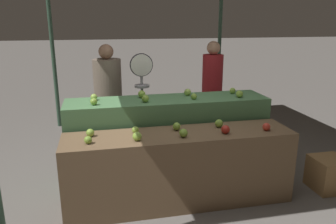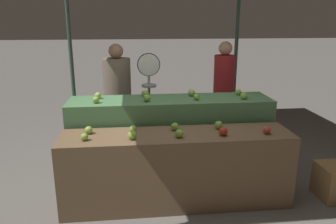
# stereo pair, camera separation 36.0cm
# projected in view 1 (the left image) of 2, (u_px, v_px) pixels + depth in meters

# --- Properties ---
(ground_plane) EXTENTS (60.00, 60.00, 0.00)m
(ground_plane) POSITION_uv_depth(u_px,v_px,m) (179.00, 201.00, 3.59)
(ground_plane) COLOR #66605B
(display_counter_front) EXTENTS (2.40, 0.55, 0.79)m
(display_counter_front) POSITION_uv_depth(u_px,v_px,m) (180.00, 168.00, 3.49)
(display_counter_front) COLOR brown
(display_counter_front) RESTS_ON ground_plane
(display_counter_back) EXTENTS (2.40, 0.55, 1.01)m
(display_counter_back) POSITION_uv_depth(u_px,v_px,m) (168.00, 139.00, 4.02)
(display_counter_back) COLOR #4C7A4C
(display_counter_back) RESTS_ON ground_plane
(apple_front_0) EXTENTS (0.07, 0.07, 0.07)m
(apple_front_0) POSITION_uv_depth(u_px,v_px,m) (88.00, 140.00, 3.09)
(apple_front_0) COLOR #7AA338
(apple_front_0) RESTS_ON display_counter_front
(apple_front_1) EXTENTS (0.09, 0.09, 0.09)m
(apple_front_1) POSITION_uv_depth(u_px,v_px,m) (137.00, 136.00, 3.16)
(apple_front_1) COLOR #84AD3D
(apple_front_1) RESTS_ON display_counter_front
(apple_front_2) EXTENTS (0.09, 0.09, 0.09)m
(apple_front_2) POSITION_uv_depth(u_px,v_px,m) (183.00, 133.00, 3.26)
(apple_front_2) COLOR #7AA338
(apple_front_2) RESTS_ON display_counter_front
(apple_front_3) EXTENTS (0.09, 0.09, 0.09)m
(apple_front_3) POSITION_uv_depth(u_px,v_px,m) (225.00, 129.00, 3.36)
(apple_front_3) COLOR #AD281E
(apple_front_3) RESTS_ON display_counter_front
(apple_front_4) EXTENTS (0.08, 0.08, 0.08)m
(apple_front_4) POSITION_uv_depth(u_px,v_px,m) (266.00, 127.00, 3.45)
(apple_front_4) COLOR red
(apple_front_4) RESTS_ON display_counter_front
(apple_front_5) EXTENTS (0.08, 0.08, 0.08)m
(apple_front_5) POSITION_uv_depth(u_px,v_px,m) (90.00, 133.00, 3.28)
(apple_front_5) COLOR #84AD3D
(apple_front_5) RESTS_ON display_counter_front
(apple_front_6) EXTENTS (0.07, 0.07, 0.07)m
(apple_front_6) POSITION_uv_depth(u_px,v_px,m) (135.00, 130.00, 3.38)
(apple_front_6) COLOR #84AD3D
(apple_front_6) RESTS_ON display_counter_front
(apple_front_7) EXTENTS (0.08, 0.08, 0.08)m
(apple_front_7) POSITION_uv_depth(u_px,v_px,m) (177.00, 126.00, 3.47)
(apple_front_7) COLOR #7AA338
(apple_front_7) RESTS_ON display_counter_front
(apple_front_8) EXTENTS (0.09, 0.09, 0.09)m
(apple_front_8) POSITION_uv_depth(u_px,v_px,m) (219.00, 123.00, 3.56)
(apple_front_8) COLOR #7AA338
(apple_front_8) RESTS_ON display_counter_front
(apple_back_0) EXTENTS (0.08, 0.08, 0.08)m
(apple_back_0) POSITION_uv_depth(u_px,v_px,m) (94.00, 102.00, 3.59)
(apple_back_0) COLOR #7AA338
(apple_back_0) RESTS_ON display_counter_back
(apple_back_1) EXTENTS (0.08, 0.08, 0.08)m
(apple_back_1) POSITION_uv_depth(u_px,v_px,m) (145.00, 99.00, 3.71)
(apple_back_1) COLOR #7AA338
(apple_back_1) RESTS_ON display_counter_back
(apple_back_2) EXTENTS (0.07, 0.07, 0.07)m
(apple_back_2) POSITION_uv_depth(u_px,v_px,m) (194.00, 96.00, 3.84)
(apple_back_2) COLOR #84AD3D
(apple_back_2) RESTS_ON display_counter_back
(apple_back_3) EXTENTS (0.09, 0.09, 0.09)m
(apple_back_3) POSITION_uv_depth(u_px,v_px,m) (240.00, 94.00, 3.93)
(apple_back_3) COLOR #84AD3D
(apple_back_3) RESTS_ON display_counter_back
(apple_back_4) EXTENTS (0.08, 0.08, 0.08)m
(apple_back_4) POSITION_uv_depth(u_px,v_px,m) (94.00, 97.00, 3.79)
(apple_back_4) COLOR #8EB247
(apple_back_4) RESTS_ON display_counter_back
(apple_back_5) EXTENTS (0.09, 0.09, 0.09)m
(apple_back_5) POSITION_uv_depth(u_px,v_px,m) (142.00, 94.00, 3.92)
(apple_back_5) COLOR #84AD3D
(apple_back_5) RESTS_ON display_counter_back
(apple_back_6) EXTENTS (0.09, 0.09, 0.09)m
(apple_back_6) POSITION_uv_depth(u_px,v_px,m) (188.00, 92.00, 4.03)
(apple_back_6) COLOR #8EB247
(apple_back_6) RESTS_ON display_counter_back
(apple_back_7) EXTENTS (0.07, 0.07, 0.07)m
(apple_back_7) POSITION_uv_depth(u_px,v_px,m) (233.00, 91.00, 4.14)
(apple_back_7) COLOR #84AD3D
(apple_back_7) RESTS_ON display_counter_back
(produce_scale) EXTENTS (0.31, 0.20, 1.49)m
(produce_scale) POSITION_uv_depth(u_px,v_px,m) (142.00, 83.00, 4.43)
(produce_scale) COLOR #99999E
(produce_scale) RESTS_ON ground_plane
(person_vendor_at_scale) EXTENTS (0.45, 0.45, 1.59)m
(person_vendor_at_scale) POSITION_uv_depth(u_px,v_px,m) (108.00, 92.00, 4.73)
(person_vendor_at_scale) COLOR #2D2D38
(person_vendor_at_scale) RESTS_ON ground_plane
(person_customer_left) EXTENTS (0.44, 0.44, 1.60)m
(person_customer_left) POSITION_uv_depth(u_px,v_px,m) (212.00, 84.00, 5.25)
(person_customer_left) COLOR #2D2D38
(person_customer_left) RESTS_ON ground_plane
(wooden_crate_side) EXTENTS (0.38, 0.38, 0.38)m
(wooden_crate_side) POSITION_uv_depth(u_px,v_px,m) (329.00, 174.00, 3.81)
(wooden_crate_side) COLOR #9E7547
(wooden_crate_side) RESTS_ON ground_plane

